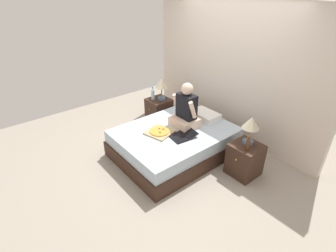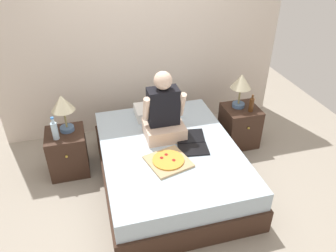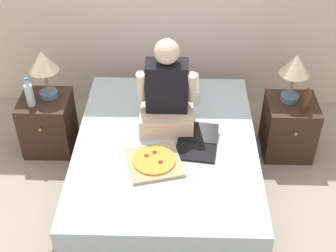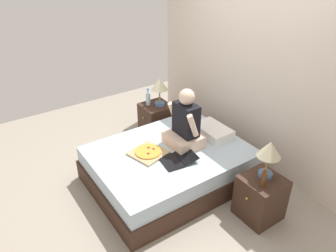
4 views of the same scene
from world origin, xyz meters
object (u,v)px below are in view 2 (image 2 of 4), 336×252
bed (169,164)px  lamp_on_right_nightstand (241,84)px  beer_bottle (251,105)px  pizza_box (168,161)px  laptop (192,145)px  nightstand_right (239,126)px  water_bottle (55,130)px  lamp_on_left_nightstand (63,106)px  person_seated (163,113)px  nightstand_left (68,152)px

bed → lamp_on_right_nightstand: 1.36m
bed → beer_bottle: beer_bottle is taller
lamp_on_right_nightstand → pizza_box: lamp_on_right_nightstand is taller
beer_bottle → pizza_box: 1.43m
laptop → pizza_box: bearing=-148.6°
nightstand_right → laptop: size_ratio=1.18×
water_bottle → laptop: water_bottle is taller
lamp_on_left_nightstand → water_bottle: lamp_on_left_nightstand is taller
pizza_box → water_bottle: bearing=148.8°
beer_bottle → person_seated: (-1.18, -0.16, 0.14)m
nightstand_left → laptop: laptop is taller
person_seated → lamp_on_left_nightstand: bearing=163.9°
lamp_on_right_nightstand → person_seated: person_seated is taller
lamp_on_right_nightstand → lamp_on_left_nightstand: bearing=180.0°
nightstand_right → laptop: 1.06m
bed → pizza_box: (-0.08, -0.26, 0.27)m
lamp_on_right_nightstand → pizza_box: (-1.16, -0.81, -0.36)m
nightstand_left → nightstand_right: 2.22m
bed → nightstand_left: bearing=155.7°
water_bottle → person_seated: bearing=-8.1°
laptop → beer_bottle: bearing=26.3°
laptop → water_bottle: bearing=161.8°
lamp_on_left_nightstand → laptop: bearing=-25.0°
water_bottle → laptop: bearing=-18.2°
water_bottle → nightstand_right: bearing=2.2°
person_seated → laptop: 0.47m
nightstand_left → nightstand_right: size_ratio=1.00×
nightstand_right → person_seated: (-1.11, -0.26, 0.51)m
laptop → pizza_box: (-0.33, -0.20, -0.00)m
bed → lamp_on_left_nightstand: bearing=152.8°
person_seated → bed: bearing=-89.7°
bed → nightstand_left: 1.22m
water_bottle → beer_bottle: size_ratio=1.20×
nightstand_left → laptop: (1.35, -0.56, 0.24)m
person_seated → lamp_on_right_nightstand: bearing=15.9°
person_seated → nightstand_right: bearing=13.1°
nightstand_left → water_bottle: water_bottle is taller
beer_bottle → person_seated: size_ratio=0.29×
lamp_on_right_nightstand → laptop: (-0.84, -0.61, -0.36)m
lamp_on_right_nightstand → beer_bottle: 0.29m
lamp_on_right_nightstand → beer_bottle: (0.10, -0.15, -0.23)m
laptop → lamp_on_right_nightstand: bearing=36.2°
nightstand_left → lamp_on_right_nightstand: bearing=1.3°
bed → person_seated: 0.59m
water_bottle → lamp_on_right_nightstand: lamp_on_right_nightstand is taller
water_bottle → person_seated: 1.21m
nightstand_left → person_seated: (1.11, -0.26, 0.51)m
nightstand_right → beer_bottle: 0.38m
person_seated → pizza_box: size_ratio=1.59×
water_bottle → person_seated: person_seated is taller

